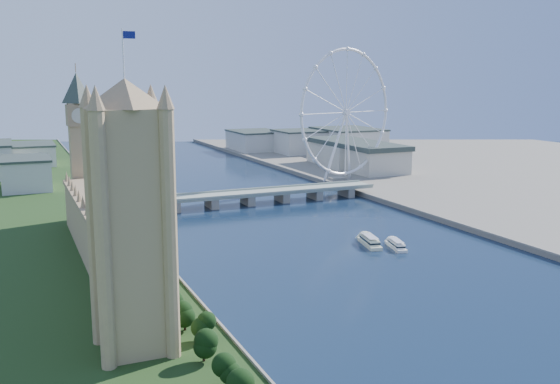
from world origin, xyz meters
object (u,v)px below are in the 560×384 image
tour_boat_near (370,245)px  tour_boat_far (396,248)px  victoria_tower (130,209)px  london_eye (346,113)px

tour_boat_near → tour_boat_far: bearing=-34.0°
tour_boat_near → victoria_tower: bearing=-135.2°
tour_boat_near → tour_boat_far: size_ratio=1.17×
tour_boat_near → tour_boat_far: 16.21m
tour_boat_far → tour_boat_near: bearing=147.5°
victoria_tower → tour_boat_near: size_ratio=3.77×
victoria_tower → london_eye: (254.98, 300.08, 13.03)m
london_eye → tour_boat_far: 239.99m
tour_boat_far → london_eye: bearing=82.6°
victoria_tower → london_eye: size_ratio=0.90×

